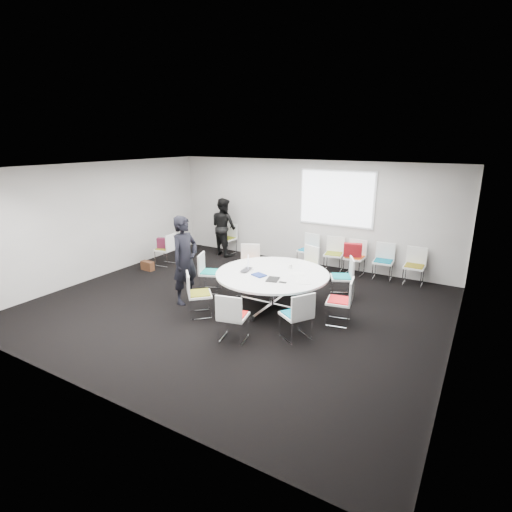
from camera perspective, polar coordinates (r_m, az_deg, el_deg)
The scene contains 31 objects.
room_shell at distance 7.85m, azimuth -2.14°, elevation 2.20°, with size 8.08×7.08×2.88m.
conference_table at distance 8.12m, azimuth 2.32°, elevation -3.64°, with size 2.28×2.28×0.73m.
projection_screen at distance 10.55m, azimuth 11.39°, elevation 8.05°, with size 1.90×0.03×1.35m, color white.
chair_ring_a at distance 7.64m, azimuth 11.83°, elevation -7.51°, with size 0.52×0.53×0.88m.
chair_ring_b at distance 8.89m, azimuth 12.11°, elevation -4.04°, with size 0.60×0.61×0.88m.
chair_ring_c at distance 9.60m, azimuth 7.10°, elevation -2.25°, with size 0.58×0.58×0.88m.
chair_ring_d at distance 9.65m, azimuth -0.87°, elevation -2.01°, with size 0.61×0.61×0.88m.
chair_ring_e at distance 9.05m, azimuth -6.55°, elevation -3.40°, with size 0.58×0.59×0.88m.
chair_ring_f at distance 7.87m, azimuth -8.11°, elevation -6.57°, with size 0.64×0.64×0.88m.
chair_ring_g at distance 6.90m, azimuth -3.28°, elevation -9.88°, with size 0.55×0.54×0.88m.
chair_ring_h at distance 6.97m, azimuth 5.77°, elevation -9.65°, with size 0.63×0.63×0.88m.
chair_back_a at distance 10.82m, azimuth 7.41°, elevation -0.10°, with size 0.53×0.52×0.88m.
chair_back_b at distance 10.58m, azimuth 10.99°, elevation -0.66°, with size 0.52×0.51×0.88m.
chair_back_c at distance 10.40m, azimuth 13.87°, elevation -1.13°, with size 0.48×0.47×0.88m.
chair_back_d at distance 10.26m, azimuth 17.64°, elevation -1.69°, with size 0.49×0.48×0.88m.
chair_back_e at distance 10.11m, azimuth 21.57°, elevation -2.34°, with size 0.46×0.45×0.88m.
chair_spare_left at distance 11.13m, azimuth -12.74°, elevation 0.10°, with size 0.50×0.51×0.88m.
chair_person_back at distance 12.03m, azimuth -4.12°, elevation 1.69°, with size 0.50×0.49×0.88m.
person_main at distance 8.35m, azimuth -10.10°, elevation -0.58°, with size 0.67×0.44×1.85m, color black.
person_back at distance 11.77m, azimuth -4.64°, elevation 4.20°, with size 0.82×0.64×1.69m, color black.
laptop at distance 8.15m, azimuth -1.09°, elevation -2.06°, with size 0.35×0.23×0.03m, color #333338.
laptop_lid at distance 8.31m, azimuth -1.13°, elevation -0.86°, with size 0.30×0.02×0.22m, color silver.
notebook_black at distance 7.66m, azimuth 2.41°, elevation -3.34°, with size 0.22×0.30×0.02m, color black.
tablet_folio at distance 7.88m, azimuth 0.43°, elevation -2.73°, with size 0.26×0.20×0.03m, color navy.
papers_right at distance 8.04m, azimuth 5.90°, elevation -2.51°, with size 0.30×0.21×0.00m, color white.
papers_front at distance 7.57m, azimuth 6.74°, elevation -3.76°, with size 0.30×0.21×0.00m, color silver.
cup at distance 8.34m, azimuth 4.91°, elevation -1.47°, with size 0.08×0.08×0.09m, color white.
phone at distance 7.53m, azimuth 3.83°, elevation -3.77°, with size 0.14×0.07×0.01m, color black.
maroon_bag at distance 11.05m, azimuth -12.92°, elevation 1.82°, with size 0.40×0.14×0.28m, color #57172D.
brown_bag at distance 10.86m, azimuth -15.24°, elevation -1.35°, with size 0.36×0.16×0.24m, color #462716.
red_jacket at distance 10.08m, azimuth 13.65°, elevation 0.83°, with size 0.44×0.10×0.35m, color maroon.
Camera 1 is at (4.19, -6.42, 3.33)m, focal length 28.00 mm.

